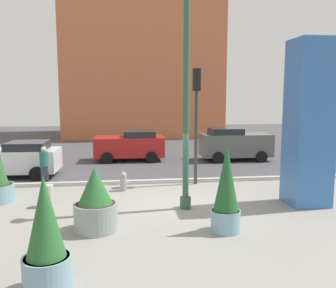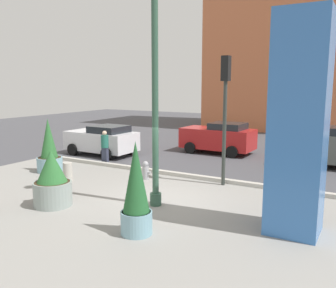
{
  "view_description": "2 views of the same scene",
  "coord_description": "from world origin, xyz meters",
  "px_view_note": "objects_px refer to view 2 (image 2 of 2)",
  "views": [
    {
      "loc": [
        -1.78,
        -11.8,
        3.69
      ],
      "look_at": [
        -0.34,
        -0.01,
        2.11
      ],
      "focal_mm": 38.46,
      "sensor_mm": 36.0,
      "label": 1
    },
    {
      "loc": [
        5.98,
        -9.78,
        3.78
      ],
      "look_at": [
        0.1,
        0.47,
        1.83
      ],
      "focal_mm": 38.65,
      "sensor_mm": 36.0,
      "label": 2
    }
  ],
  "objects_px": {
    "concrete_bollard": "(68,172)",
    "potted_plant_mid_plaza": "(136,192)",
    "potted_plant_near_left": "(49,150)",
    "car_curb_west": "(219,137)",
    "art_pillar_blue": "(299,126)",
    "lamp_post": "(155,90)",
    "car_intersection": "(102,140)",
    "potted_plant_by_pillar": "(52,182)",
    "traffic_light_far_side": "(225,100)",
    "pedestrian_on_sidewalk": "(105,146)",
    "fire_hydrant": "(146,170)",
    "car_far_lane": "(335,147)"
  },
  "relations": [
    {
      "from": "concrete_bollard",
      "to": "pedestrian_on_sidewalk",
      "type": "height_order",
      "value": "pedestrian_on_sidewalk"
    },
    {
      "from": "fire_hydrant",
      "to": "pedestrian_on_sidewalk",
      "type": "relative_size",
      "value": 0.47
    },
    {
      "from": "lamp_post",
      "to": "potted_plant_by_pillar",
      "type": "distance_m",
      "value": 4.3
    },
    {
      "from": "art_pillar_blue",
      "to": "concrete_bollard",
      "type": "relative_size",
      "value": 7.4
    },
    {
      "from": "fire_hydrant",
      "to": "potted_plant_near_left",
      "type": "bearing_deg",
      "value": -167.12
    },
    {
      "from": "potted_plant_mid_plaza",
      "to": "fire_hydrant",
      "type": "distance_m",
      "value": 5.45
    },
    {
      "from": "fire_hydrant",
      "to": "traffic_light_far_side",
      "type": "xyz_separation_m",
      "value": [
        3.02,
        0.76,
        2.86
      ]
    },
    {
      "from": "art_pillar_blue",
      "to": "concrete_bollard",
      "type": "height_order",
      "value": "art_pillar_blue"
    },
    {
      "from": "art_pillar_blue",
      "to": "potted_plant_near_left",
      "type": "distance_m",
      "value": 10.82
    },
    {
      "from": "fire_hydrant",
      "to": "car_far_lane",
      "type": "relative_size",
      "value": 0.19
    },
    {
      "from": "lamp_post",
      "to": "pedestrian_on_sidewalk",
      "type": "xyz_separation_m",
      "value": [
        -5.32,
        3.97,
        -2.74
      ]
    },
    {
      "from": "traffic_light_far_side",
      "to": "car_far_lane",
      "type": "height_order",
      "value": "traffic_light_far_side"
    },
    {
      "from": "art_pillar_blue",
      "to": "car_curb_west",
      "type": "distance_m",
      "value": 11.08
    },
    {
      "from": "lamp_post",
      "to": "potted_plant_mid_plaza",
      "type": "xyz_separation_m",
      "value": [
        0.75,
        -2.13,
        -2.51
      ]
    },
    {
      "from": "potted_plant_mid_plaza",
      "to": "pedestrian_on_sidewalk",
      "type": "bearing_deg",
      "value": 134.82
    },
    {
      "from": "lamp_post",
      "to": "car_intersection",
      "type": "bearing_deg",
      "value": 140.72
    },
    {
      "from": "pedestrian_on_sidewalk",
      "to": "car_intersection",
      "type": "bearing_deg",
      "value": 133.31
    },
    {
      "from": "concrete_bollard",
      "to": "car_intersection",
      "type": "height_order",
      "value": "car_intersection"
    },
    {
      "from": "potted_plant_by_pillar",
      "to": "traffic_light_far_side",
      "type": "height_order",
      "value": "traffic_light_far_side"
    },
    {
      "from": "pedestrian_on_sidewalk",
      "to": "art_pillar_blue",
      "type": "bearing_deg",
      "value": -22.59
    },
    {
      "from": "concrete_bollard",
      "to": "fire_hydrant",
      "type": "bearing_deg",
      "value": 35.02
    },
    {
      "from": "fire_hydrant",
      "to": "car_far_lane",
      "type": "distance_m",
      "value": 8.85
    },
    {
      "from": "art_pillar_blue",
      "to": "concrete_bollard",
      "type": "xyz_separation_m",
      "value": [
        -8.72,
        0.72,
        -2.4
      ]
    },
    {
      "from": "potted_plant_near_left",
      "to": "potted_plant_mid_plaza",
      "type": "bearing_deg",
      "value": -27.04
    },
    {
      "from": "car_intersection",
      "to": "car_curb_west",
      "type": "relative_size",
      "value": 0.98
    },
    {
      "from": "concrete_bollard",
      "to": "car_intersection",
      "type": "xyz_separation_m",
      "value": [
        -2.35,
        4.89,
        0.45
      ]
    },
    {
      "from": "art_pillar_blue",
      "to": "potted_plant_mid_plaza",
      "type": "height_order",
      "value": "art_pillar_blue"
    },
    {
      "from": "car_far_lane",
      "to": "car_intersection",
      "type": "xyz_separation_m",
      "value": [
        -11.22,
        -2.99,
        -0.13
      ]
    },
    {
      "from": "potted_plant_by_pillar",
      "to": "car_far_lane",
      "type": "distance_m",
      "value": 12.49
    },
    {
      "from": "concrete_bollard",
      "to": "potted_plant_mid_plaza",
      "type": "bearing_deg",
      "value": -28.54
    },
    {
      "from": "potted_plant_mid_plaza",
      "to": "car_far_lane",
      "type": "distance_m",
      "value": 11.34
    },
    {
      "from": "lamp_post",
      "to": "potted_plant_mid_plaza",
      "type": "bearing_deg",
      "value": -70.68
    },
    {
      "from": "potted_plant_near_left",
      "to": "concrete_bollard",
      "type": "bearing_deg",
      "value": -22.53
    },
    {
      "from": "potted_plant_by_pillar",
      "to": "traffic_light_far_side",
      "type": "relative_size",
      "value": 0.37
    },
    {
      "from": "car_far_lane",
      "to": "lamp_post",
      "type": "bearing_deg",
      "value": -116.74
    },
    {
      "from": "car_curb_west",
      "to": "art_pillar_blue",
      "type": "bearing_deg",
      "value": -57.88
    },
    {
      "from": "lamp_post",
      "to": "concrete_bollard",
      "type": "height_order",
      "value": "lamp_post"
    },
    {
      "from": "potted_plant_mid_plaza",
      "to": "potted_plant_near_left",
      "type": "bearing_deg",
      "value": 152.96
    },
    {
      "from": "pedestrian_on_sidewalk",
      "to": "potted_plant_by_pillar",
      "type": "bearing_deg",
      "value": -65.67
    },
    {
      "from": "traffic_light_far_side",
      "to": "potted_plant_near_left",
      "type": "bearing_deg",
      "value": -166.57
    },
    {
      "from": "traffic_light_far_side",
      "to": "pedestrian_on_sidewalk",
      "type": "height_order",
      "value": "traffic_light_far_side"
    },
    {
      "from": "car_intersection",
      "to": "car_curb_west",
      "type": "distance_m",
      "value": 6.39
    },
    {
      "from": "fire_hydrant",
      "to": "concrete_bollard",
      "type": "distance_m",
      "value": 3.07
    },
    {
      "from": "potted_plant_mid_plaza",
      "to": "car_curb_west",
      "type": "relative_size",
      "value": 0.61
    },
    {
      "from": "car_intersection",
      "to": "lamp_post",
      "type": "bearing_deg",
      "value": -39.28
    },
    {
      "from": "potted_plant_by_pillar",
      "to": "traffic_light_far_side",
      "type": "bearing_deg",
      "value": 52.43
    },
    {
      "from": "concrete_bollard",
      "to": "car_intersection",
      "type": "distance_m",
      "value": 5.44
    },
    {
      "from": "potted_plant_mid_plaza",
      "to": "car_curb_west",
      "type": "height_order",
      "value": "potted_plant_mid_plaza"
    },
    {
      "from": "potted_plant_by_pillar",
      "to": "car_intersection",
      "type": "xyz_separation_m",
      "value": [
        -4.1,
        7.27,
        0.04
      ]
    },
    {
      "from": "lamp_post",
      "to": "art_pillar_blue",
      "type": "bearing_deg",
      "value": 0.26
    }
  ]
}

